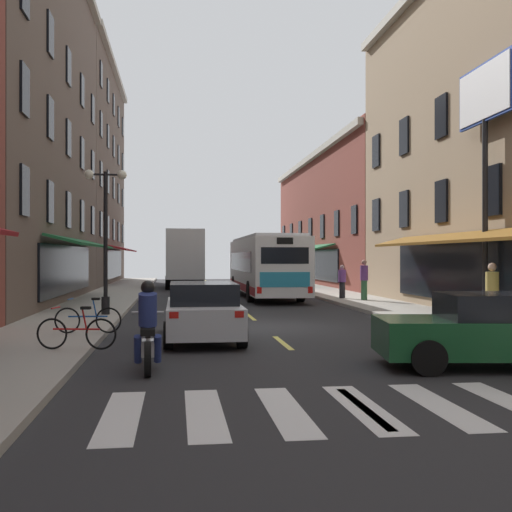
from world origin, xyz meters
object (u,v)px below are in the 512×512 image
object	(u,v)px
pedestrian_far	(492,294)
pedestrian_rear	(364,279)
transit_bus	(265,266)
sedan_near	(502,330)
motorcycle_rider	(148,332)
street_lamp_twin	(106,234)
box_truck	(184,259)
bicycle_near	(88,319)
sedan_mid	(203,311)
pedestrian_mid	(342,281)
billboard_sign	(485,119)
bicycle_mid	(77,332)

from	to	relation	value
pedestrian_far	pedestrian_rear	distance (m)	10.93
transit_bus	sedan_near	bearing A→B (deg)	-85.76
sedan_near	pedestrian_rear	bearing A→B (deg)	81.58
motorcycle_rider	street_lamp_twin	world-z (taller)	street_lamp_twin
box_truck	bicycle_near	bearing A→B (deg)	-96.35
sedan_mid	bicycle_near	world-z (taller)	sedan_mid
motorcycle_rider	pedestrian_mid	xyz separation A→B (m)	(8.35, 16.79, 0.24)
sedan_mid	pedestrian_rear	size ratio (longest dim) A/B	2.48
billboard_sign	sedan_near	size ratio (longest dim) A/B	1.70
sedan_near	sedan_mid	xyz separation A→B (m)	(-5.45, 4.61, 0.02)
billboard_sign	transit_bus	distance (m)	15.16
transit_bus	bicycle_mid	bearing A→B (deg)	-110.02
motorcycle_rider	billboard_sign	bearing A→B (deg)	33.06
motorcycle_rider	bicycle_near	world-z (taller)	motorcycle_rider
bicycle_near	sedan_near	bearing A→B (deg)	-32.05
sedan_mid	bicycle_mid	size ratio (longest dim) A/B	2.68
transit_bus	bicycle_mid	size ratio (longest dim) A/B	7.14
pedestrian_rear	street_lamp_twin	xyz separation A→B (m)	(-10.91, -5.75, 1.79)
bicycle_mid	motorcycle_rider	bearing A→B (deg)	-48.63
sedan_mid	motorcycle_rider	bearing A→B (deg)	-106.71
billboard_sign	box_truck	distance (m)	25.13
pedestrian_far	sedan_mid	bearing A→B (deg)	17.21
transit_bus	motorcycle_rider	xyz separation A→B (m)	(-5.10, -20.08, -0.94)
billboard_sign	street_lamp_twin	distance (m)	12.94
sedan_mid	bicycle_mid	world-z (taller)	sedan_mid
box_truck	pedestrian_far	xyz separation A→B (m)	(8.26, -24.95, -0.92)
motorcycle_rider	street_lamp_twin	size ratio (longest dim) A/B	0.42
motorcycle_rider	pedestrian_mid	size ratio (longest dim) A/B	1.31
box_truck	bicycle_mid	distance (m)	28.00
bicycle_near	bicycle_mid	xyz separation A→B (m)	(0.15, -2.81, 0.00)
bicycle_mid	pedestrian_far	size ratio (longest dim) A/B	0.95
sedan_mid	pedestrian_mid	distance (m)	14.69
street_lamp_twin	pedestrian_far	bearing A→B (deg)	-24.82
transit_bus	sedan_mid	xyz separation A→B (m)	(-3.91, -16.11, -0.92)
sedan_mid	street_lamp_twin	world-z (taller)	street_lamp_twin
transit_bus	pedestrian_far	size ratio (longest dim) A/B	6.75
sedan_mid	pedestrian_rear	world-z (taller)	pedestrian_rear
pedestrian_far	street_lamp_twin	bearing A→B (deg)	-12.48
bicycle_near	street_lamp_twin	distance (m)	5.76
bicycle_near	pedestrian_rear	xyz separation A→B (m)	(10.76, 11.00, 0.59)
bicycle_near	pedestrian_rear	distance (m)	15.40
sedan_mid	pedestrian_far	distance (m)	8.18
box_truck	street_lamp_twin	size ratio (longest dim) A/B	1.39
transit_bus	sedan_mid	distance (m)	16.61
box_truck	sedan_mid	distance (m)	25.68
bicycle_near	transit_bus	bearing A→B (deg)	66.24
transit_bus	box_truck	xyz separation A→B (m)	(-4.03, 9.53, 0.34)
bicycle_near	box_truck	bearing A→B (deg)	83.65
sedan_mid	billboard_sign	bearing A→B (deg)	16.42
motorcycle_rider	pedestrian_far	distance (m)	10.44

